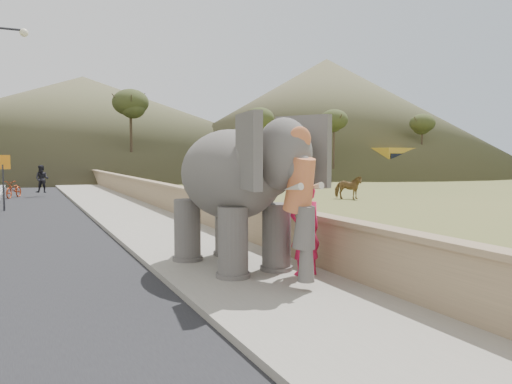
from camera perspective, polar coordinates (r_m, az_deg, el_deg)
ground at (r=9.77m, az=-1.37°, el=-9.99°), size 160.00×160.00×0.00m
walkway at (r=19.19m, az=-13.63°, el=-2.83°), size 3.00×120.00×0.15m
parapet at (r=19.53m, az=-8.91°, el=-1.24°), size 0.30×120.00×1.10m
signboard at (r=23.62m, az=-26.95°, el=1.95°), size 0.60×0.08×2.40m
cow at (r=27.54m, az=10.48°, el=0.52°), size 1.56×1.56×1.28m
distant_car at (r=47.08m, az=-1.66°, el=2.21°), size 4.55×3.00×1.44m
bus_white at (r=52.74m, az=8.31°, el=3.29°), size 11.27×5.28×3.10m
bus_orange at (r=54.39m, az=17.47°, el=3.17°), size 11.28×4.67×3.10m
hill_right at (r=72.78m, az=8.01°, el=8.63°), size 56.00×56.00×16.00m
hill_far at (r=79.28m, az=-19.08°, el=7.35°), size 80.00×80.00×14.00m
elephant_and_man at (r=10.13m, az=-2.86°, el=-0.30°), size 2.67×4.31×2.92m
motorcyclist at (r=30.81m, az=-24.91°, el=0.69°), size 2.57×1.97×1.83m
trees at (r=36.89m, az=-20.54°, el=6.66°), size 47.16×42.73×9.59m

